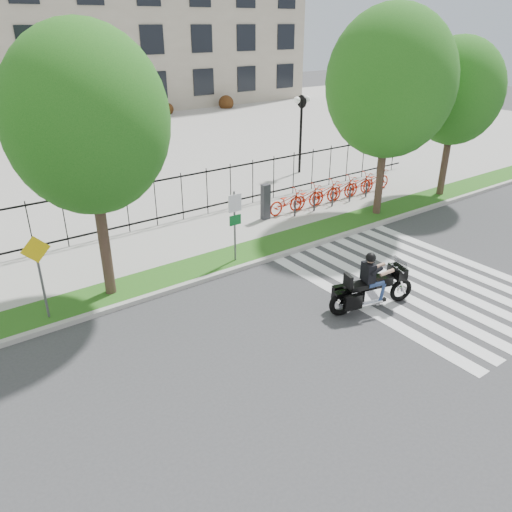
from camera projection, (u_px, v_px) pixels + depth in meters
ground at (306, 330)px, 13.74m from camera, size 120.00×120.00×0.00m
curb at (225, 273)px, 16.71m from camera, size 60.00×0.20×0.15m
grass_verge at (212, 264)px, 17.34m from camera, size 60.00×1.50×0.15m
sidewalk at (178, 241)px, 19.17m from camera, size 60.00×3.50×0.15m
plaza at (49, 153)px, 32.03m from camera, size 80.00×34.00×0.10m
crosswalk_stripes at (417, 281)px, 16.31m from camera, size 5.70×8.00×0.01m
iron_fence at (156, 202)px, 19.99m from camera, size 30.00×0.06×2.00m
lamp_post_right at (301, 115)px, 26.49m from camera, size 1.06×0.70×4.25m
street_tree_1 at (87, 121)px, 13.17m from camera, size 4.40×4.40×7.71m
street_tree_2 at (390, 83)px, 19.48m from camera, size 5.07×5.07×8.30m
street_tree_3 at (456, 92)px, 22.15m from camera, size 4.09×4.09×7.10m
bike_share_station at (333, 191)px, 22.94m from camera, size 7.85×0.88×1.50m
sign_pole_regulatory at (235, 217)px, 16.75m from camera, size 0.50×0.09×2.50m
sign_pole_warning at (39, 266)px, 13.39m from camera, size 0.78×0.09×2.49m
motorcycle_rider at (372, 286)px, 14.51m from camera, size 2.78×1.20×2.19m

